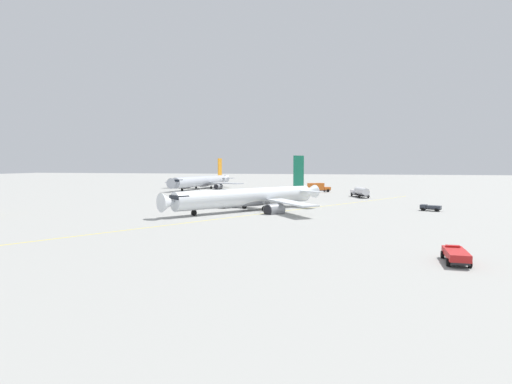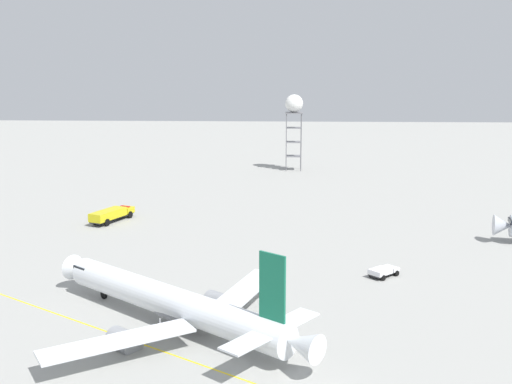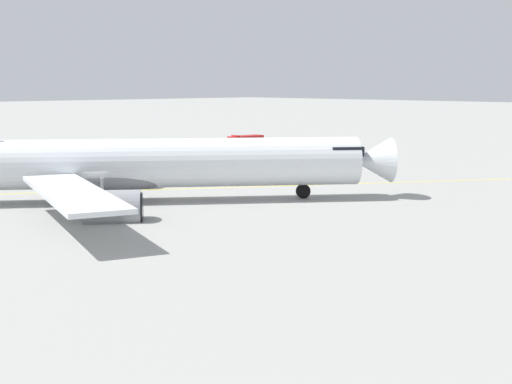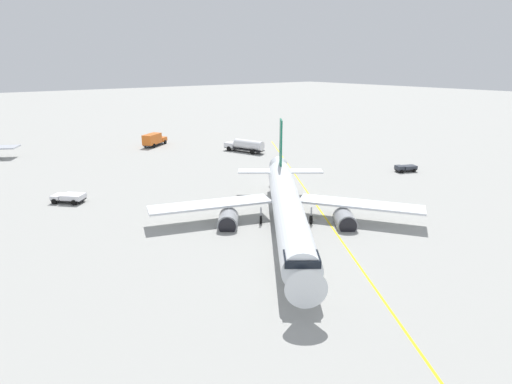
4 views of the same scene
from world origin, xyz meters
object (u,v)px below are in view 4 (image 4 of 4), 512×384
object	(u,v)px
airliner_main	(287,207)
baggage_truck_truck	(406,168)
pushback_tug_truck	(69,197)
fuel_tanker_truck	(245,145)
catering_truck_truck	(154,139)

from	to	relation	value
airliner_main	baggage_truck_truck	bearing A→B (deg)	138.83
pushback_tug_truck	baggage_truck_truck	world-z (taller)	pushback_tug_truck
fuel_tanker_truck	baggage_truck_truck	distance (m)	35.79
baggage_truck_truck	airliner_main	bearing A→B (deg)	34.14
airliner_main	baggage_truck_truck	world-z (taller)	airliner_main
fuel_tanker_truck	catering_truck_truck	distance (m)	23.85
catering_truck_truck	baggage_truck_truck	bearing A→B (deg)	-97.36
airliner_main	pushback_tug_truck	distance (m)	32.89
airliner_main	fuel_tanker_truck	xyz separation A→B (m)	(23.30, 40.70, -1.04)
pushback_tug_truck	catering_truck_truck	xyz separation A→B (m)	(28.64, 33.47, 0.86)
baggage_truck_truck	pushback_tug_truck	bearing A→B (deg)	3.40
fuel_tanker_truck	catering_truck_truck	xyz separation A→B (m)	(-13.66, 19.55, 0.08)
airliner_main	catering_truck_truck	size ratio (longest dim) A/B	4.33
baggage_truck_truck	fuel_tanker_truck	bearing A→B (deg)	-45.72
pushback_tug_truck	baggage_truck_truck	bearing A→B (deg)	-152.93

